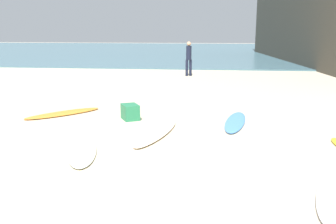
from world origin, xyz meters
name	(u,v)px	position (x,y,z in m)	size (l,w,h in m)	color
ground_plane	(101,167)	(0.00, 0.00, 0.00)	(120.00, 120.00, 0.00)	beige
ocean_water	(195,51)	(0.00, 36.54, 0.04)	(120.00, 40.00, 0.08)	slate
surfboard_0	(235,122)	(2.62, 3.57, 0.04)	(0.49, 2.40, 0.07)	#5290DF
surfboard_1	(63,113)	(-2.33, 4.02, 0.04)	(0.56, 2.31, 0.07)	orange
surfboard_3	(335,193)	(3.84, -0.76, 0.04)	(0.51, 2.24, 0.09)	white
surfboard_4	(156,133)	(0.68, 2.24, 0.04)	(0.54, 2.52, 0.09)	#F8DFC0
surfboard_6	(82,151)	(-0.62, 0.75, 0.04)	(0.57, 2.05, 0.08)	silver
beachgoer_near	(189,57)	(0.74, 13.58, 1.01)	(0.35, 0.35, 1.80)	#191E33
beach_cooler	(130,112)	(-0.25, 3.64, 0.21)	(0.53, 0.40, 0.42)	#287F51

